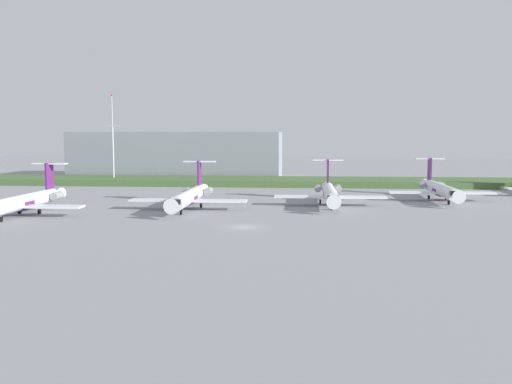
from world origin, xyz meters
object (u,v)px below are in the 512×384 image
object	(u,v)px
regional_jet_fourth	(330,193)
regional_jet_fifth	(440,189)
regional_jet_second	(24,201)
antenna_mast	(113,147)
regional_jet_third	(190,196)

from	to	relation	value
regional_jet_fourth	regional_jet_fifth	distance (m)	26.91
regional_jet_fifth	regional_jet_second	bearing A→B (deg)	-159.52
regional_jet_fourth	antenna_mast	xyz separation A→B (m)	(-62.06, 46.20, 8.35)
antenna_mast	regional_jet_fifth	bearing A→B (deg)	-22.36
regional_jet_third	regional_jet_fourth	bearing A→B (deg)	17.19
regional_jet_third	regional_jet_fourth	size ratio (longest dim) A/B	1.00
regional_jet_second	regional_jet_fifth	xyz separation A→B (m)	(80.66, 30.12, 0.00)
regional_jet_third	regional_jet_second	bearing A→B (deg)	-158.52
regional_jet_second	regional_jet_fourth	bearing A→B (deg)	19.38
regional_jet_fourth	antenna_mast	size ratio (longest dim) A/B	1.18
regional_jet_fifth	antenna_mast	size ratio (longest dim) A/B	1.18
regional_jet_second	antenna_mast	distance (m)	66.67
regional_jet_second	regional_jet_fifth	world-z (taller)	same
regional_jet_second	regional_jet_third	world-z (taller)	same
regional_jet_third	regional_jet_fifth	size ratio (longest dim) A/B	1.00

